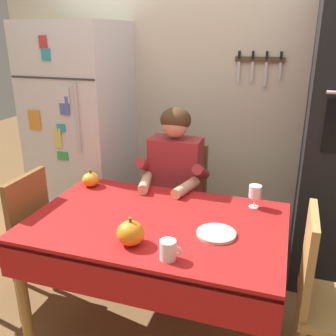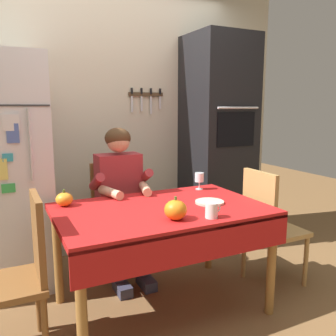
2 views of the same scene
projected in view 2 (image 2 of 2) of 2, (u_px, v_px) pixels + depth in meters
name	position (u px, v px, depth m)	size (l,w,h in m)	color
ground_plane	(168.00, 314.00, 2.42)	(10.00, 10.00, 0.00)	brown
back_wall_assembly	(112.00, 118.00, 3.41)	(3.70, 0.13, 2.60)	beige
refrigerator	(2.00, 174.00, 2.70)	(0.68, 0.71, 1.80)	silver
wall_oven	(217.00, 142.00, 3.57)	(0.60, 0.64, 2.10)	black
dining_table	(163.00, 220.00, 2.37)	(1.40, 0.90, 0.74)	#9E6B33
chair_behind_person	(115.00, 211.00, 3.06)	(0.40, 0.40, 0.93)	brown
seated_person	(121.00, 191.00, 2.85)	(0.47, 0.55, 1.25)	#38384C
chair_right_side	(268.00, 223.00, 2.76)	(0.40, 0.40, 0.93)	tan
chair_left_side	(21.00, 270.00, 1.97)	(0.40, 0.40, 0.93)	brown
coffee_mug	(212.00, 210.00, 2.14)	(0.10, 0.08, 0.10)	white
wine_glass	(199.00, 178.00, 2.87)	(0.07, 0.07, 0.14)	white
pumpkin_large	(176.00, 210.00, 2.11)	(0.14, 0.14, 0.14)	orange
pumpkin_medium	(64.00, 199.00, 2.40)	(0.12, 0.12, 0.12)	orange
serving_tray	(210.00, 202.00, 2.47)	(0.20, 0.20, 0.02)	beige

